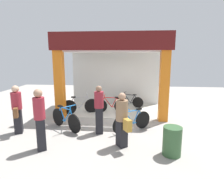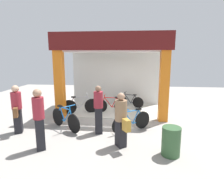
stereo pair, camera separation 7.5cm
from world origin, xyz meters
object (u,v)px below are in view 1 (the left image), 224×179
(bicycle_inside_1, at_px, (80,106))
(pedestrian_2, at_px, (99,109))
(bicycle_inside_2, at_px, (111,105))
(pedestrian_1, at_px, (122,119))
(trash_bin, at_px, (172,141))
(bicycle_parked_0, at_px, (65,119))
(bicycle_parked_1, at_px, (132,121))
(pedestrian_0, at_px, (40,119))
(bicycle_inside_0, at_px, (130,101))
(pedestrian_3, at_px, (17,109))

(bicycle_inside_1, relative_size, pedestrian_2, 0.98)
(bicycle_inside_1, height_order, bicycle_inside_2, bicycle_inside_1)
(pedestrian_1, bearing_deg, pedestrian_2, 132.66)
(pedestrian_1, relative_size, trash_bin, 2.04)
(bicycle_inside_2, relative_size, pedestrian_2, 0.94)
(bicycle_inside_1, xyz_separation_m, bicycle_parked_0, (-0.07, -1.85, 0.00))
(bicycle_parked_0, bearing_deg, bicycle_inside_1, 87.93)
(bicycle_inside_2, bearing_deg, pedestrian_2, -94.07)
(bicycle_inside_1, distance_m, pedestrian_2, 2.45)
(bicycle_parked_1, relative_size, pedestrian_0, 0.75)
(bicycle_inside_0, bearing_deg, bicycle_parked_0, -126.43)
(pedestrian_0, xyz_separation_m, pedestrian_2, (1.46, 1.29, -0.06))
(bicycle_inside_2, height_order, pedestrian_3, pedestrian_3)
(bicycle_inside_1, bearing_deg, bicycle_parked_1, -37.63)
(bicycle_inside_0, bearing_deg, trash_bin, -76.52)
(bicycle_parked_0, relative_size, pedestrian_2, 0.83)
(bicycle_inside_0, distance_m, bicycle_inside_2, 1.34)
(bicycle_inside_0, xyz_separation_m, bicycle_parked_0, (-2.34, -3.17, 0.06))
(pedestrian_1, bearing_deg, bicycle_inside_2, 101.24)
(bicycle_parked_0, distance_m, trash_bin, 3.75)
(pedestrian_0, bearing_deg, bicycle_inside_0, 61.73)
(pedestrian_0, relative_size, pedestrian_3, 1.05)
(pedestrian_2, bearing_deg, bicycle_parked_1, 13.01)
(bicycle_parked_1, bearing_deg, bicycle_inside_2, 114.58)
(bicycle_inside_2, relative_size, pedestrian_3, 0.93)
(pedestrian_0, xyz_separation_m, pedestrian_3, (-1.32, 1.04, -0.05))
(bicycle_parked_0, xyz_separation_m, pedestrian_0, (-0.18, -1.52, 0.53))
(trash_bin, bearing_deg, bicycle_inside_0, 103.48)
(bicycle_inside_2, distance_m, bicycle_parked_0, 2.60)
(pedestrian_1, distance_m, pedestrian_3, 3.66)
(bicycle_inside_1, relative_size, pedestrian_3, 0.97)
(bicycle_inside_2, distance_m, pedestrian_0, 4.07)
(bicycle_parked_1, bearing_deg, pedestrian_2, -166.99)
(bicycle_inside_0, relative_size, bicycle_parked_0, 1.00)
(pedestrian_1, bearing_deg, bicycle_inside_0, 86.82)
(bicycle_inside_1, distance_m, pedestrian_3, 2.85)
(bicycle_inside_1, relative_size, trash_bin, 2.05)
(pedestrian_2, bearing_deg, bicycle_parked_0, 169.99)
(bicycle_parked_0, bearing_deg, bicycle_inside_0, 53.57)
(bicycle_parked_1, bearing_deg, pedestrian_1, -105.48)
(bicycle_parked_0, xyz_separation_m, trash_bin, (3.45, -1.48, 0.02))
(pedestrian_0, bearing_deg, bicycle_inside_1, 85.78)
(bicycle_inside_0, xyz_separation_m, bicycle_inside_2, (-0.89, -1.00, 0.03))
(bicycle_inside_0, height_order, pedestrian_1, pedestrian_1)
(pedestrian_0, relative_size, pedestrian_2, 1.06)
(bicycle_inside_0, distance_m, bicycle_inside_1, 2.62)
(pedestrian_1, xyz_separation_m, pedestrian_3, (-3.60, 0.64, 0.03))
(pedestrian_0, height_order, pedestrian_1, pedestrian_0)
(bicycle_parked_1, bearing_deg, bicycle_inside_1, 142.37)
(pedestrian_1, distance_m, pedestrian_2, 1.21)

